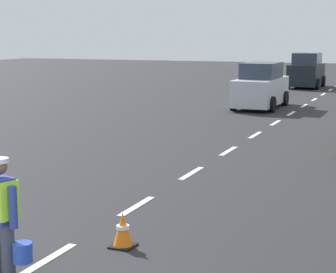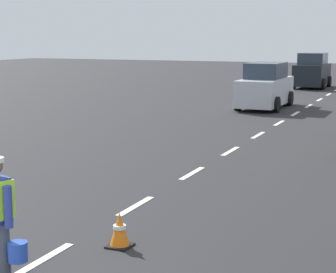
# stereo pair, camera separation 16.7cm
# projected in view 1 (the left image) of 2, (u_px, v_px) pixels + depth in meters

# --- Properties ---
(ground_plane) EXTENTS (96.00, 96.00, 0.00)m
(ground_plane) POSITION_uv_depth(u_px,v_px,m) (293.00, 113.00, 25.35)
(ground_plane) COLOR #28282B
(lane_center_line) EXTENTS (0.14, 46.40, 0.01)m
(lane_center_line) POSITION_uv_depth(u_px,v_px,m) (309.00, 102.00, 29.17)
(lane_center_line) COLOR silver
(lane_center_line) RESTS_ON ground
(road_worker) EXTENTS (0.77, 0.41, 1.67)m
(road_worker) POSITION_uv_depth(u_px,v_px,m) (3.00, 214.00, 7.77)
(road_worker) COLOR #383D4C
(road_worker) RESTS_ON ground
(traffic_cone_near) EXTENTS (0.36, 0.36, 0.55)m
(traffic_cone_near) POSITION_uv_depth(u_px,v_px,m) (123.00, 230.00, 9.19)
(traffic_cone_near) COLOR black
(traffic_cone_near) RESTS_ON ground
(car_oncoming_second) EXTENTS (1.92, 4.32, 2.03)m
(car_oncoming_second) POSITION_uv_depth(u_px,v_px,m) (261.00, 87.00, 26.91)
(car_oncoming_second) COLOR silver
(car_oncoming_second) RESTS_ON ground
(car_oncoming_third) EXTENTS (2.00, 3.86, 2.17)m
(car_oncoming_third) POSITION_uv_depth(u_px,v_px,m) (306.00, 72.00, 37.53)
(car_oncoming_third) COLOR black
(car_oncoming_third) RESTS_ON ground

